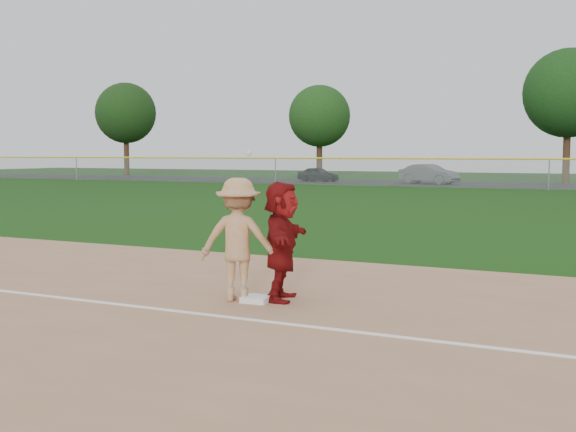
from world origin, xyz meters
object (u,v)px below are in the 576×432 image
at_px(first_base, 257,299).
at_px(car_mid, 429,174).
at_px(base_runner, 282,241).
at_px(car_left, 318,174).

distance_m(first_base, car_mid, 45.74).
relative_size(first_base, base_runner, 0.22).
distance_m(car_left, car_mid, 9.48).
xyz_separation_m(first_base, base_runner, (0.29, 0.31, 0.91)).
bearing_deg(car_left, first_base, -146.42).
height_order(first_base, base_runner, base_runner).
bearing_deg(first_base, base_runner, 47.45).
bearing_deg(base_runner, car_mid, -3.89).
relative_size(first_base, car_mid, 0.09).
distance_m(base_runner, car_mid, 45.49).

